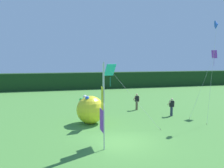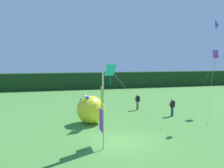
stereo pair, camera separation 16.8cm
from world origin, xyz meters
The scene contains 9 objects.
ground_plane centered at (0.00, 0.00, 0.00)m, with size 120.00×120.00×0.00m, color #478438.
distant_treeline centered at (0.00, 26.98, 1.35)m, with size 80.00×2.40×2.70m, color #193819.
banner_flag centered at (-1.15, -0.71, 2.25)m, with size 0.06×1.03×4.70m.
person_near_banner centered at (4.33, 8.30, 0.83)m, with size 0.55×0.48×1.57m.
person_mid_field centered at (6.28, 5.10, 0.82)m, with size 0.55×0.48×1.54m.
inflatable_balloon centered at (-0.88, 4.51, 1.07)m, with size 2.12×2.12×2.18m.
kite_cyan_diamond_1 centered at (0.63, 4.01, 3.93)m, with size 3.34×2.89×4.51m.
kite_purple_diamond_2 centered at (10.32, 5.20, 4.96)m, with size 3.42×1.69×5.67m.
kite_blue_delta_3 centered at (8.56, 2.67, 7.43)m, with size 1.41×1.14×7.81m.
Camera 1 is at (-4.12, -13.31, 4.80)m, focal length 38.98 mm.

